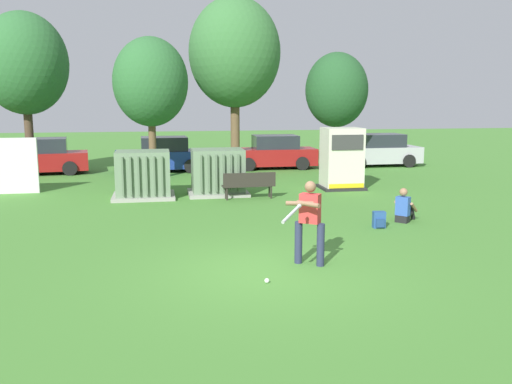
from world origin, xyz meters
TOP-DOWN VIEW (x-y plane):
  - ground_plane at (0.00, 0.00)m, footprint 96.00×96.00m
  - transformer_west at (-2.63, 8.78)m, footprint 2.10×1.70m
  - transformer_mid_west at (-0.04, 9.01)m, footprint 2.10×1.70m
  - generator_enclosure at (4.71, 9.49)m, footprint 1.60×1.40m
  - park_bench at (0.91, 7.92)m, footprint 1.82×0.47m
  - batter at (0.89, 0.27)m, footprint 1.15×1.45m
  - sports_ball at (-0.16, -0.68)m, footprint 0.09×0.09m
  - seated_spectator at (4.58, 3.73)m, footprint 0.75×0.73m
  - backpack at (3.61, 3.15)m, footprint 0.34×0.29m
  - tree_left at (-7.69, 15.41)m, footprint 3.70×3.70m
  - tree_center_left at (-2.33, 13.19)m, footprint 3.08×3.08m
  - tree_center_right at (1.39, 14.79)m, footprint 4.11×4.11m
  - tree_right at (6.02, 14.31)m, footprint 2.86×2.86m
  - parked_car_leftmost at (-7.36, 15.74)m, footprint 4.38×2.32m
  - parked_car_left_of_center at (-1.94, 15.71)m, footprint 4.26×2.04m
  - parked_car_right_of_center at (3.40, 15.94)m, footprint 4.21×1.94m
  - parked_car_rightmost at (8.86, 16.01)m, footprint 4.23×1.97m

SIDE VIEW (x-z plane):
  - ground_plane at x=0.00m, z-range 0.00..0.00m
  - sports_ball at x=-0.16m, z-range 0.00..0.09m
  - backpack at x=3.61m, z-range -0.01..0.43m
  - seated_spectator at x=4.58m, z-range -0.11..0.86m
  - park_bench at x=0.91m, z-range 0.08..0.99m
  - parked_car_leftmost at x=-7.36m, z-range -0.06..1.56m
  - parked_car_left_of_center at x=-1.94m, z-range -0.06..1.56m
  - parked_car_right_of_center at x=3.40m, z-range -0.06..1.56m
  - parked_car_rightmost at x=8.86m, z-range -0.06..1.56m
  - transformer_west at x=-2.63m, z-range -0.02..1.60m
  - transformer_mid_west at x=-0.04m, z-range -0.02..1.60m
  - batter at x=0.89m, z-range 0.11..1.85m
  - generator_enclosure at x=4.71m, z-range -0.01..2.29m
  - tree_right at x=6.02m, z-range 1.02..6.48m
  - tree_center_left at x=-2.33m, z-range 1.09..6.97m
  - tree_left at x=-7.69m, z-range 1.32..8.39m
  - tree_center_right at x=1.39m, z-range 1.46..9.30m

